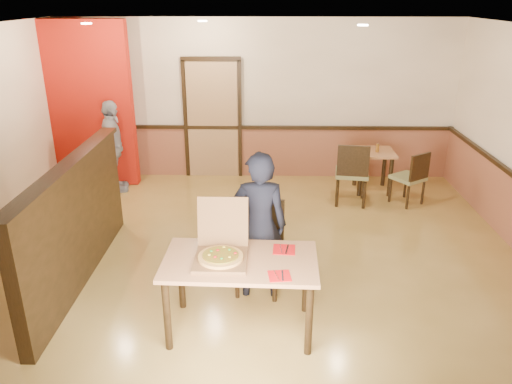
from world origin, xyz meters
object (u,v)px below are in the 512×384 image
Objects in this scene: pizza_box at (221,253)px; diner_chair at (260,242)px; side_chair_right at (412,176)px; passerby at (113,147)px; side_table at (373,161)px; side_chair_left at (352,171)px; diner at (259,226)px; main_table at (240,270)px; condiment at (377,148)px.

diner_chair is at bearing 65.63° from pizza_box.
side_chair_right is 1.48× the size of pizza_box.
passerby is (-4.86, 0.51, 0.30)m from side_chair_right.
side_table is 4.47m from pizza_box.
side_chair_right is 4.90m from passerby.
side_chair_left is at bearing 61.65° from pizza_box.
side_chair_right is 3.55m from diner.
main_table is 1.71× the size of side_chair_right.
diner_chair is at bearing 78.84° from main_table.
side_chair_right is at bearing -51.08° from side_table.
main_table is 0.69m from diner.
passerby is at bearing 123.41° from main_table.
pizza_box is (-2.72, -3.25, 0.38)m from side_chair_right.
passerby is at bearing -179.38° from condiment.
side_table is at bearing 127.53° from condiment.
side_chair_left reaches higher than main_table.
diner reaches higher than main_table.
side_chair_left is (1.41, 2.44, -0.00)m from diner_chair.
diner is at bearing 61.56° from pizza_box.
main_table is 10.99× the size of condiment.
diner is at bearing 69.30° from side_chair_left.
condiment is at bearing -52.47° from side_table.
side_chair_right is 4.26m from pizza_box.
diner is 12.23× the size of condiment.
main_table is 1.46× the size of diner_chair.
main_table is 4.43m from passerby.
main_table is at bearing -117.95° from side_table.
diner is 0.73m from pizza_box.
diner is at bearing -154.89° from passerby.
diner_chair is at bearing 11.36° from side_chair_right.
side_chair_left is 2.97m from diner.
side_chair_right is (0.95, 0.02, -0.08)m from side_chair_left.
main_table reaches higher than side_table.
diner_chair is 0.66× the size of passerby.
side_table is (2.05, 3.87, -0.15)m from main_table.
condiment is (2.27, 3.81, -0.09)m from pizza_box.
main_table is 2.13× the size of side_table.
side_chair_right is at bearing 55.40° from diner_chair.
side_table is at bearing -121.98° from diner.
side_chair_left is 1.16× the size of side_chair_right.
main_table is at bearing -118.65° from condiment.
passerby is at bearing -178.77° from side_table.
diner_chair reaches higher than condiment.
diner is (-1.42, -2.59, 0.28)m from side_chair_left.
pizza_box is at bearing -120.77° from condiment.
side_chair_left is at bearing -120.39° from diner.
condiment is (4.41, 0.05, -0.00)m from passerby.
side_table is (1.87, 3.06, -0.03)m from diner_chair.
diner is at bearing 12.93° from side_chair_right.
side_chair_right is 0.77m from condiment.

